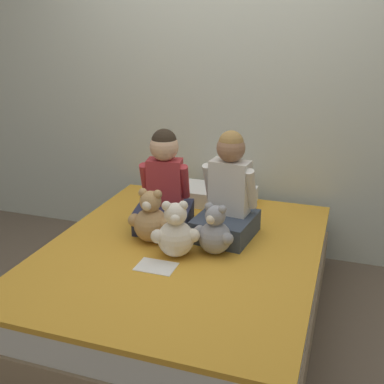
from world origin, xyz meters
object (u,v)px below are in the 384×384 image
at_px(sign_card, 156,267).
at_px(child_on_left, 164,188).
at_px(bed, 182,282).
at_px(child_on_right, 228,196).
at_px(teddy_bear_between_children, 175,233).
at_px(teddy_bear_held_by_right_child, 215,233).
at_px(pillow_at_headboard, 217,196).
at_px(teddy_bear_held_by_left_child, 151,220).

bearing_deg(sign_card, child_on_left, 106.67).
bearing_deg(bed, child_on_right, 53.25).
xyz_separation_m(child_on_right, teddy_bear_between_children, (-0.20, -0.36, -0.11)).
distance_m(child_on_right, teddy_bear_held_by_right_child, 0.29).
bearing_deg(teddy_bear_held_by_right_child, bed, -163.70).
bearing_deg(child_on_left, teddy_bear_between_children, -70.51).
xyz_separation_m(bed, teddy_bear_held_by_right_child, (0.20, 0.01, 0.35)).
distance_m(teddy_bear_between_children, sign_card, 0.21).
bearing_deg(teddy_bear_between_children, bed, 66.57).
bearing_deg(pillow_at_headboard, teddy_bear_between_children, -90.16).
height_order(teddy_bear_held_by_right_child, sign_card, teddy_bear_held_by_right_child).
bearing_deg(teddy_bear_between_children, teddy_bear_held_by_right_child, 4.80).
distance_m(child_on_left, sign_card, 0.59).
height_order(pillow_at_headboard, sign_card, pillow_at_headboard).
bearing_deg(teddy_bear_held_by_right_child, teddy_bear_between_children, -138.62).
distance_m(teddy_bear_held_by_left_child, pillow_at_headboard, 0.75).
xyz_separation_m(teddy_bear_between_children, sign_card, (-0.05, -0.16, -0.13)).
bearing_deg(teddy_bear_between_children, child_on_left, 97.89).
distance_m(pillow_at_headboard, sign_card, 1.01).
bearing_deg(bed, teddy_bear_held_by_right_child, 1.73).
distance_m(bed, teddy_bear_held_by_right_child, 0.40).
bearing_deg(bed, pillow_at_headboard, 90.00).
height_order(child_on_left, teddy_bear_held_by_right_child, child_on_left).
relative_size(child_on_right, sign_card, 3.06).
bearing_deg(sign_card, bed, 78.13).
bearing_deg(pillow_at_headboard, sign_card, -93.03).
bearing_deg(pillow_at_headboard, teddy_bear_held_by_left_child, -105.74).
relative_size(child_on_left, teddy_bear_between_children, 1.93).
bearing_deg(child_on_left, pillow_at_headboard, 56.65).
relative_size(teddy_bear_held_by_right_child, sign_card, 1.41).
distance_m(child_on_right, teddy_bear_held_by_left_child, 0.48).
bearing_deg(teddy_bear_held_by_left_child, sign_card, -62.80).
relative_size(bed, pillow_at_headboard, 3.57).
xyz_separation_m(bed, sign_card, (-0.05, -0.25, 0.23)).
relative_size(teddy_bear_held_by_left_child, teddy_bear_between_children, 1.01).
bearing_deg(teddy_bear_held_by_right_child, teddy_bear_held_by_left_child, -169.37).
bearing_deg(bed, sign_card, -101.87).
bearing_deg(teddy_bear_held_by_left_child, teddy_bear_held_by_right_child, -4.34).
bearing_deg(teddy_bear_held_by_left_child, teddy_bear_between_children, -32.87).
relative_size(child_on_left, teddy_bear_held_by_left_child, 1.91).
xyz_separation_m(child_on_right, sign_card, (-0.25, -0.52, -0.25)).
bearing_deg(child_on_left, teddy_bear_held_by_left_child, -99.23).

